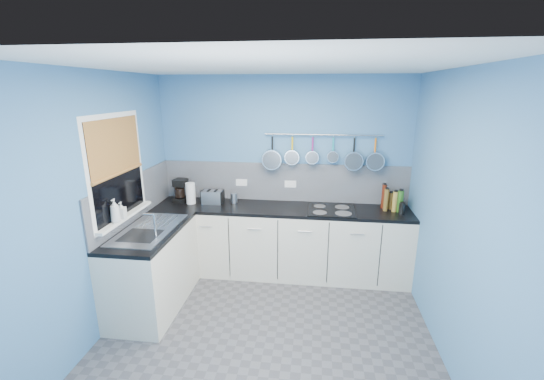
% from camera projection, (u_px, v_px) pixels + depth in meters
% --- Properties ---
extents(floor, '(3.20, 3.00, 0.02)m').
position_uv_depth(floor, '(268.00, 332.00, 3.51)').
color(floor, '#47474C').
rests_on(floor, ground).
extents(ceiling, '(3.20, 3.00, 0.02)m').
position_uv_depth(ceiling, '(266.00, 65.00, 2.82)').
color(ceiling, white).
rests_on(ceiling, ground).
extents(wall_back, '(3.20, 0.02, 2.50)m').
position_uv_depth(wall_back, '(283.00, 174.00, 4.60)').
color(wall_back, teal).
rests_on(wall_back, ground).
extents(wall_front, '(3.20, 0.02, 2.50)m').
position_uv_depth(wall_front, '(224.00, 316.00, 1.72)').
color(wall_front, teal).
rests_on(wall_front, ground).
extents(wall_left, '(0.02, 3.00, 2.50)m').
position_uv_depth(wall_left, '(100.00, 206.00, 3.36)').
color(wall_left, teal).
rests_on(wall_left, ground).
extents(wall_right, '(0.02, 3.00, 2.50)m').
position_uv_depth(wall_right, '(456.00, 221.00, 2.97)').
color(wall_right, teal).
rests_on(wall_right, ground).
extents(backsplash_back, '(3.20, 0.02, 0.50)m').
position_uv_depth(backsplash_back, '(283.00, 182.00, 4.61)').
color(backsplash_back, gray).
rests_on(backsplash_back, wall_back).
extents(backsplash_left, '(0.02, 1.80, 0.50)m').
position_uv_depth(backsplash_left, '(135.00, 197.00, 3.95)').
color(backsplash_left, gray).
rests_on(backsplash_left, wall_left).
extents(cabinet_run_back, '(3.20, 0.60, 0.86)m').
position_uv_depth(cabinet_run_back, '(280.00, 242.00, 4.53)').
color(cabinet_run_back, beige).
rests_on(cabinet_run_back, ground).
extents(worktop_back, '(3.20, 0.60, 0.04)m').
position_uv_depth(worktop_back, '(280.00, 209.00, 4.41)').
color(worktop_back, black).
rests_on(worktop_back, cabinet_run_back).
extents(cabinet_run_left, '(0.60, 1.20, 0.86)m').
position_uv_depth(cabinet_run_left, '(153.00, 270.00, 3.83)').
color(cabinet_run_left, beige).
rests_on(cabinet_run_left, ground).
extents(worktop_left, '(0.60, 1.20, 0.04)m').
position_uv_depth(worktop_left, '(149.00, 231.00, 3.71)').
color(worktop_left, black).
rests_on(worktop_left, cabinet_run_left).
extents(window_frame, '(0.01, 1.00, 1.10)m').
position_uv_depth(window_frame, '(117.00, 168.00, 3.56)').
color(window_frame, white).
rests_on(window_frame, wall_left).
extents(window_glass, '(0.01, 0.90, 1.00)m').
position_uv_depth(window_glass, '(118.00, 168.00, 3.56)').
color(window_glass, black).
rests_on(window_glass, wall_left).
extents(bamboo_blind, '(0.01, 0.90, 0.55)m').
position_uv_depth(bamboo_blind, '(116.00, 146.00, 3.49)').
color(bamboo_blind, '#96572D').
rests_on(bamboo_blind, wall_left).
extents(window_sill, '(0.10, 0.98, 0.03)m').
position_uv_depth(window_sill, '(125.00, 216.00, 3.69)').
color(window_sill, white).
rests_on(window_sill, wall_left).
extents(sink_unit, '(0.50, 0.95, 0.01)m').
position_uv_depth(sink_unit, '(149.00, 229.00, 3.70)').
color(sink_unit, silver).
rests_on(sink_unit, worktop_left).
extents(mixer_tap, '(0.12, 0.08, 0.26)m').
position_uv_depth(mixer_tap, '(155.00, 225.00, 3.48)').
color(mixer_tap, silver).
rests_on(mixer_tap, worktop_left).
extents(socket_left, '(0.15, 0.01, 0.09)m').
position_uv_depth(socket_left, '(242.00, 182.00, 4.67)').
color(socket_left, white).
rests_on(socket_left, backsplash_back).
extents(socket_right, '(0.15, 0.01, 0.09)m').
position_uv_depth(socket_right, '(290.00, 184.00, 4.59)').
color(socket_right, white).
rests_on(socket_right, backsplash_back).
extents(pot_rail, '(1.45, 0.02, 0.02)m').
position_uv_depth(pot_rail, '(323.00, 135.00, 4.34)').
color(pot_rail, silver).
rests_on(pot_rail, wall_back).
extents(soap_bottle_a, '(0.10, 0.10, 0.24)m').
position_uv_depth(soap_bottle_a, '(115.00, 211.00, 3.46)').
color(soap_bottle_a, white).
rests_on(soap_bottle_a, window_sill).
extents(soap_bottle_b, '(0.08, 0.08, 0.17)m').
position_uv_depth(soap_bottle_b, '(121.00, 210.00, 3.58)').
color(soap_bottle_b, white).
rests_on(soap_bottle_b, window_sill).
extents(paper_towel, '(0.15, 0.15, 0.27)m').
position_uv_depth(paper_towel, '(191.00, 193.00, 4.52)').
color(paper_towel, white).
rests_on(paper_towel, worktop_back).
extents(coffee_maker, '(0.19, 0.20, 0.30)m').
position_uv_depth(coffee_maker, '(180.00, 190.00, 4.59)').
color(coffee_maker, black).
rests_on(coffee_maker, worktop_back).
extents(toaster, '(0.27, 0.16, 0.17)m').
position_uv_depth(toaster, '(213.00, 197.00, 4.53)').
color(toaster, silver).
rests_on(toaster, worktop_back).
extents(canister, '(0.10, 0.10, 0.13)m').
position_uv_depth(canister, '(234.00, 198.00, 4.57)').
color(canister, silver).
rests_on(canister, worktop_back).
extents(hob, '(0.57, 0.50, 0.01)m').
position_uv_depth(hob, '(331.00, 210.00, 4.27)').
color(hob, black).
rests_on(hob, worktop_back).
extents(pan_0, '(0.26, 0.10, 0.45)m').
position_uv_depth(pan_0, '(272.00, 152.00, 4.47)').
color(pan_0, silver).
rests_on(pan_0, pot_rail).
extents(pan_1, '(0.19, 0.08, 0.38)m').
position_uv_depth(pan_1, '(292.00, 150.00, 4.43)').
color(pan_1, silver).
rests_on(pan_1, pot_rail).
extents(pan_2, '(0.17, 0.10, 0.36)m').
position_uv_depth(pan_2, '(312.00, 149.00, 4.39)').
color(pan_2, silver).
rests_on(pan_2, pot_rail).
extents(pan_3, '(0.15, 0.07, 0.34)m').
position_uv_depth(pan_3, '(333.00, 149.00, 4.36)').
color(pan_3, silver).
rests_on(pan_3, pot_rail).
extents(pan_4, '(0.24, 0.10, 0.43)m').
position_uv_depth(pan_4, '(354.00, 153.00, 4.34)').
color(pan_4, silver).
rests_on(pan_4, pot_rail).
extents(pan_5, '(0.23, 0.12, 0.42)m').
position_uv_depth(pan_5, '(375.00, 153.00, 4.31)').
color(pan_5, silver).
rests_on(pan_5, pot_rail).
extents(condiment_0, '(0.05, 0.05, 0.18)m').
position_uv_depth(condiment_0, '(398.00, 201.00, 4.33)').
color(condiment_0, '#8C5914').
rests_on(condiment_0, worktop_back).
extents(condiment_1, '(0.07, 0.07, 0.21)m').
position_uv_depth(condiment_1, '(391.00, 201.00, 4.31)').
color(condiment_1, brown).
rests_on(condiment_1, worktop_back).
extents(condiment_2, '(0.06, 0.06, 0.30)m').
position_uv_depth(condiment_2, '(384.00, 196.00, 4.34)').
color(condiment_2, '#4C190C').
rests_on(condiment_2, worktop_back).
extents(condiment_3, '(0.07, 0.07, 0.26)m').
position_uv_depth(condiment_3, '(400.00, 201.00, 4.20)').
color(condiment_3, '#265919').
rests_on(condiment_3, worktop_back).
extents(condiment_4, '(0.06, 0.06, 0.25)m').
position_uv_depth(condiment_4, '(395.00, 202.00, 4.22)').
color(condiment_4, olive).
rests_on(condiment_4, worktop_back).
extents(condiment_5, '(0.06, 0.06, 0.27)m').
position_uv_depth(condiment_5, '(386.00, 200.00, 4.24)').
color(condiment_5, brown).
rests_on(condiment_5, worktop_back).
extents(condiment_6, '(0.07, 0.07, 0.13)m').
position_uv_depth(condiment_6, '(402.00, 209.00, 4.13)').
color(condiment_6, black).
rests_on(condiment_6, worktop_back).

